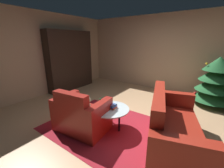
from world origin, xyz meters
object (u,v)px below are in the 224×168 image
coffee_table (110,110)px  decorated_tree (216,82)px  bottle_on_table (100,106)px  bookshelf_unit (73,61)px  couch_red (171,129)px  book_stack_on_table (112,106)px  armchair_red (81,116)px

coffee_table → decorated_tree: bearing=56.8°
coffee_table → bottle_on_table: bearing=-122.3°
bottle_on_table → decorated_tree: size_ratio=0.18×
bookshelf_unit → couch_red: bookshelf_unit is taller
couch_red → coffee_table: (-1.12, -0.16, 0.08)m
couch_red → bottle_on_table: 1.29m
book_stack_on_table → bottle_on_table: 0.24m
bookshelf_unit → couch_red: (3.76, -1.21, -0.68)m
couch_red → bottle_on_table: (-1.23, -0.33, 0.21)m
couch_red → bottle_on_table: couch_red is taller
couch_red → book_stack_on_table: size_ratio=9.36×
book_stack_on_table → bottle_on_table: size_ratio=0.84×
book_stack_on_table → decorated_tree: decorated_tree is taller
couch_red → bottle_on_table: size_ratio=7.86×
book_stack_on_table → decorated_tree: size_ratio=0.15×
book_stack_on_table → coffee_table: bearing=-108.0°
coffee_table → couch_red: bearing=8.0°
armchair_red → couch_red: (1.55, 0.53, 0.01)m
armchair_red → coffee_table: bearing=41.2°
couch_red → decorated_tree: size_ratio=1.40×
coffee_table → armchair_red: bearing=-138.8°
couch_red → book_stack_on_table: bearing=-173.3°
coffee_table → bottle_on_table: bottle_on_table is taller
armchair_red → bottle_on_table: (0.32, 0.20, 0.22)m
book_stack_on_table → decorated_tree: bearing=56.7°
bottle_on_table → decorated_tree: (1.73, 2.65, 0.14)m
coffee_table → book_stack_on_table: book_stack_on_table is taller
couch_red → coffee_table: bearing=-172.0°
armchair_red → coffee_table: size_ratio=1.43×
bookshelf_unit → armchair_red: (2.21, -1.74, -0.69)m
couch_red → coffee_table: 1.14m
decorated_tree → bookshelf_unit: bearing=-165.4°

